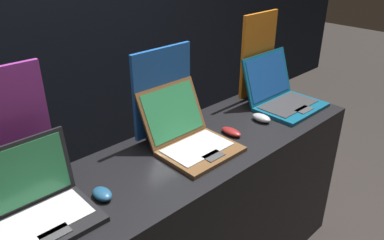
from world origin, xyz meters
TOP-DOWN VIEW (x-y plane):
  - display_counter at (0.00, 0.28)m, footprint 1.89×0.56m
  - laptop_front at (-0.73, 0.30)m, footprint 0.35×0.29m
  - mouse_front at (-0.51, 0.25)m, footprint 0.06×0.10m
  - promo_stand_front at (-0.73, 0.51)m, footprint 0.35×0.07m
  - laptop_middle at (-0.01, 0.30)m, footprint 0.34×0.39m
  - mouse_middle at (0.23, 0.25)m, footprint 0.06×0.12m
  - promo_stand_middle at (-0.01, 0.48)m, footprint 0.34×0.07m
  - laptop_back at (0.71, 0.28)m, footprint 0.39×0.37m
  - mouse_back at (0.46, 0.23)m, footprint 0.06×0.11m
  - promo_stand_back at (0.71, 0.47)m, footprint 0.29×0.07m

SIDE VIEW (x-z plane):
  - display_counter at x=0.00m, z-range 0.00..0.88m
  - mouse_middle at x=0.23m, z-range 0.88..0.91m
  - mouse_front at x=-0.51m, z-range 0.88..0.92m
  - mouse_back at x=0.46m, z-range 0.88..0.92m
  - laptop_middle at x=-0.01m, z-range 0.81..1.08m
  - laptop_front at x=-0.73m, z-range 0.81..1.08m
  - laptop_back at x=0.71m, z-range 0.80..1.09m
  - promo_stand_middle at x=-0.01m, z-range 0.87..1.31m
  - promo_stand_front at x=-0.73m, z-range 0.87..1.37m
  - promo_stand_back at x=0.71m, z-range 0.87..1.38m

